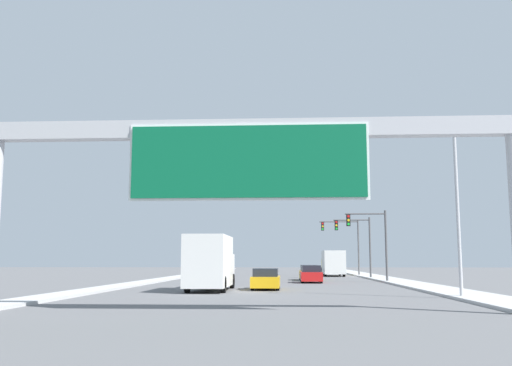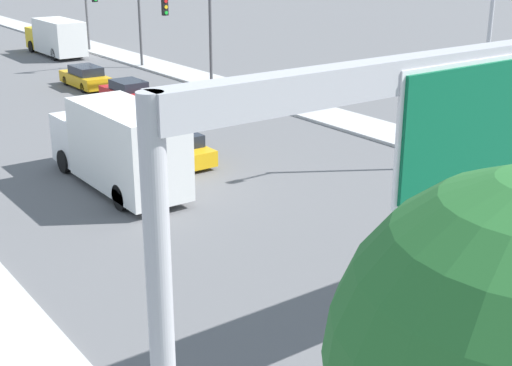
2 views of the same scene
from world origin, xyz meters
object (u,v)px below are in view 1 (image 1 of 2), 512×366
Objects in this scene: traffic_light_mid_block at (359,237)px; truck_box_primary at (333,263)px; street_lamp_right at (452,191)px; sign_gantry at (249,155)px; car_mid_right at (266,279)px; truck_box_secondary at (211,263)px; traffic_light_far_intersection at (346,238)px; car_far_center at (308,273)px; car_mid_center at (311,274)px; traffic_light_near_intersection at (373,234)px.

truck_box_primary is at bearing 102.64° from traffic_light_mid_block.
sign_gantry is at bearing -139.21° from street_lamp_right.
car_mid_right is 14.04m from street_lamp_right.
truck_box_primary is at bearing 72.77° from truck_box_secondary.
sign_gantry reaches higher than traffic_light_far_intersection.
sign_gantry is at bearing -77.22° from truck_box_secondary.
truck_box_secondary reaches higher than car_far_center.
truck_box_primary is 1.16× the size of traffic_light_far_intersection.
traffic_light_far_intersection reaches higher than traffic_light_mid_block.
truck_box_primary is at bearing 81.92° from sign_gantry.
car_mid_center is at bearing 73.38° from car_mid_right.
street_lamp_right is at bearing -71.91° from car_mid_center.
street_lamp_right is (1.29, -41.40, 0.84)m from traffic_light_far_intersection.
street_lamp_right is at bearing -85.64° from truck_box_primary.
traffic_light_far_intersection is (5.30, 21.23, 4.00)m from car_mid_center.
sign_gantry reaches higher than car_mid_center.
traffic_light_mid_block reaches higher than car_far_center.
street_lamp_right reaches higher than sign_gantry.
traffic_light_near_intersection is 21.47m from street_lamp_right.
truck_box_primary is (7.00, 49.30, -4.38)m from sign_gantry.
car_mid_center is 20.73m from truck_box_primary.
traffic_light_mid_block reaches higher than car_mid_right.
sign_gantry reaches higher than traffic_light_near_intersection.
street_lamp_right is (10.09, 8.71, -0.40)m from sign_gantry.
car_mid_center is 0.45× the size of street_lamp_right.
street_lamp_right reaches higher than car_mid_right.
sign_gantry is 50.90m from traffic_light_far_intersection.
traffic_light_mid_block is (12.56, 24.68, 2.57)m from truck_box_secondary.
car_far_center is 0.68× the size of traffic_light_far_intersection.
traffic_light_near_intersection is at bearing -89.04° from traffic_light_far_intersection.
truck_box_primary is at bearing 94.36° from street_lamp_right.
sign_gantry is at bearing -99.96° from traffic_light_far_intersection.
sign_gantry is 3.13× the size of traffic_light_mid_block.
car_mid_right is 34.35m from traffic_light_far_intersection.
car_mid_right is at bearing -104.95° from traffic_light_far_intersection.
truck_box_secondary is at bearing -153.77° from car_mid_right.
traffic_light_far_intersection reaches higher than car_far_center.
traffic_light_far_intersection is at bearing 80.04° from sign_gantry.
traffic_light_near_intersection is at bearing -83.66° from truck_box_primary.
traffic_light_far_intersection is (8.80, 32.95, 4.04)m from car_mid_right.
car_far_center is at bearing -138.60° from traffic_light_mid_block.
street_lamp_right is at bearing -26.33° from truck_box_secondary.
car_far_center is at bearing 103.97° from street_lamp_right.
traffic_light_mid_block is at bearing 77.27° from sign_gantry.
traffic_light_mid_block is (9.06, 40.11, -1.61)m from sign_gantry.
traffic_light_mid_block reaches higher than truck_box_primary.
car_mid_center reaches higher than car_far_center.
car_mid_right is 0.69× the size of traffic_light_near_intersection.
truck_box_secondary reaches higher than car_mid_right.
traffic_light_mid_block is at bearing 63.03° from truck_box_secondary.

